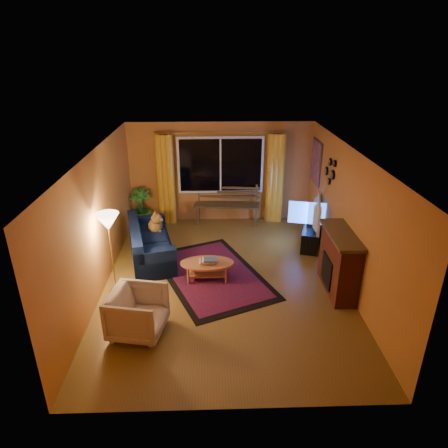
{
  "coord_description": "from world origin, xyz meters",
  "views": [
    {
      "loc": [
        -0.22,
        -6.58,
        4.11
      ],
      "look_at": [
        0.0,
        0.3,
        1.05
      ],
      "focal_mm": 32.0,
      "sensor_mm": 36.0,
      "label": 1
    }
  ],
  "objects_px": {
    "tv_console": "(311,235)",
    "floor_lamp": "(112,254)",
    "armchair": "(138,311)",
    "bench": "(227,214)",
    "coffee_table": "(207,271)",
    "sofa": "(151,242)"
  },
  "relations": [
    {
      "from": "tv_console",
      "to": "floor_lamp",
      "type": "bearing_deg",
      "value": -139.19
    },
    {
      "from": "armchair",
      "to": "tv_console",
      "type": "distance_m",
      "value": 4.49
    },
    {
      "from": "bench",
      "to": "armchair",
      "type": "height_order",
      "value": "armchair"
    },
    {
      "from": "bench",
      "to": "tv_console",
      "type": "distance_m",
      "value": 2.26
    },
    {
      "from": "floor_lamp",
      "to": "coffee_table",
      "type": "relative_size",
      "value": 1.51
    },
    {
      "from": "floor_lamp",
      "to": "coffee_table",
      "type": "xyz_separation_m",
      "value": [
        1.67,
        0.36,
        -0.59
      ]
    },
    {
      "from": "bench",
      "to": "coffee_table",
      "type": "bearing_deg",
      "value": -93.48
    },
    {
      "from": "armchair",
      "to": "sofa",
      "type": "bearing_deg",
      "value": 13.96
    },
    {
      "from": "coffee_table",
      "to": "bench",
      "type": "bearing_deg",
      "value": 79.92
    },
    {
      "from": "armchair",
      "to": "bench",
      "type": "bearing_deg",
      "value": -8.93
    },
    {
      "from": "armchair",
      "to": "coffee_table",
      "type": "distance_m",
      "value": 1.88
    },
    {
      "from": "bench",
      "to": "sofa",
      "type": "relative_size",
      "value": 0.86
    },
    {
      "from": "bench",
      "to": "coffee_table",
      "type": "relative_size",
      "value": 1.59
    },
    {
      "from": "bench",
      "to": "armchair",
      "type": "relative_size",
      "value": 1.99
    },
    {
      "from": "coffee_table",
      "to": "tv_console",
      "type": "bearing_deg",
      "value": 31.01
    },
    {
      "from": "sofa",
      "to": "coffee_table",
      "type": "relative_size",
      "value": 1.85
    },
    {
      "from": "armchair",
      "to": "floor_lamp",
      "type": "bearing_deg",
      "value": 38.49
    },
    {
      "from": "floor_lamp",
      "to": "coffee_table",
      "type": "height_order",
      "value": "floor_lamp"
    },
    {
      "from": "sofa",
      "to": "coffee_table",
      "type": "distance_m",
      "value": 1.5
    },
    {
      "from": "bench",
      "to": "coffee_table",
      "type": "xyz_separation_m",
      "value": [
        -0.48,
        -2.7,
        -0.06
      ]
    },
    {
      "from": "bench",
      "to": "floor_lamp",
      "type": "distance_m",
      "value": 3.78
    },
    {
      "from": "bench",
      "to": "tv_console",
      "type": "relative_size",
      "value": 1.49
    }
  ]
}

